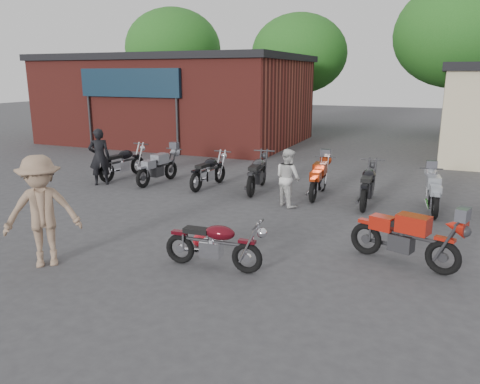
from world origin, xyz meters
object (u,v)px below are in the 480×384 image
at_px(helmet, 200,240).
at_px(row_bike_2, 209,169).
at_px(vintage_motorcycle, 214,241).
at_px(person_light, 288,178).
at_px(person_dark, 99,157).
at_px(person_tan, 42,211).
at_px(row_bike_6, 433,191).
at_px(row_bike_0, 123,161).
at_px(row_bike_1, 158,166).
at_px(row_bike_4, 319,177).
at_px(row_bike_3, 257,171).
at_px(row_bike_5, 368,183).
at_px(sportbike, 406,235).

distance_m(helmet, row_bike_2, 5.10).
relative_size(vintage_motorcycle, person_light, 1.18).
bearing_deg(person_dark, person_tan, 80.67).
xyz_separation_m(person_light, row_bike_6, (3.50, 0.94, -0.23)).
bearing_deg(row_bike_6, row_bike_0, 82.03).
xyz_separation_m(person_dark, row_bike_1, (1.54, 0.88, -0.33)).
xyz_separation_m(vintage_motorcycle, row_bike_6, (3.46, 5.37, 0.01)).
bearing_deg(row_bike_6, row_bike_4, 76.63).
xyz_separation_m(person_tan, row_bike_6, (6.33, 6.41, -0.48)).
bearing_deg(vintage_motorcycle, row_bike_1, 127.75).
bearing_deg(helmet, row_bike_3, 97.09).
bearing_deg(row_bike_1, row_bike_2, -78.97).
xyz_separation_m(helmet, person_light, (0.72, 3.56, 0.62)).
bearing_deg(row_bike_1, person_light, -95.46).
bearing_deg(row_bike_5, row_bike_4, 74.22).
bearing_deg(person_dark, person_light, 139.74).
bearing_deg(sportbike, row_bike_5, 125.98).
relative_size(vintage_motorcycle, person_dark, 1.01).
bearing_deg(row_bike_3, row_bike_4, -95.78).
height_order(person_dark, person_tan, person_tan).
bearing_deg(person_light, row_bike_0, 24.08).
xyz_separation_m(person_dark, row_bike_3, (4.78, 1.18, -0.28)).
xyz_separation_m(person_light, row_bike_3, (-1.31, 1.21, -0.16)).
bearing_deg(row_bike_0, person_tan, -147.66).
relative_size(row_bike_2, row_bike_5, 0.93).
relative_size(row_bike_5, row_bike_6, 1.12).
bearing_deg(row_bike_3, row_bike_2, 87.38).
relative_size(helmet, person_light, 0.19).
relative_size(person_dark, person_light, 1.16).
height_order(sportbike, person_light, person_light).
distance_m(sportbike, row_bike_6, 3.88).
distance_m(vintage_motorcycle, row_bike_4, 5.73).
xyz_separation_m(vintage_motorcycle, row_bike_0, (-6.08, 5.56, 0.06)).
xyz_separation_m(sportbike, row_bike_0, (-9.16, 4.05, 0.01)).
distance_m(helmet, person_tan, 2.98).
bearing_deg(person_tan, row_bike_1, 62.82).
bearing_deg(person_tan, row_bike_4, 21.42).
bearing_deg(row_bike_4, helmet, 163.36).
bearing_deg(sportbike, row_bike_1, 171.88).
xyz_separation_m(person_light, row_bike_0, (-6.04, 1.13, -0.18)).
relative_size(row_bike_2, row_bike_4, 0.99).
relative_size(helmet, row_bike_0, 0.14).
bearing_deg(row_bike_6, row_bike_5, 83.43).
height_order(person_dark, row_bike_2, person_dark).
bearing_deg(person_dark, helmet, 106.27).
bearing_deg(helmet, row_bike_4, 75.73).
bearing_deg(vintage_motorcycle, row_bike_6, 54.27).
bearing_deg(row_bike_6, person_dark, 88.57).
height_order(row_bike_2, row_bike_5, row_bike_5).
relative_size(sportbike, person_dark, 1.12).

